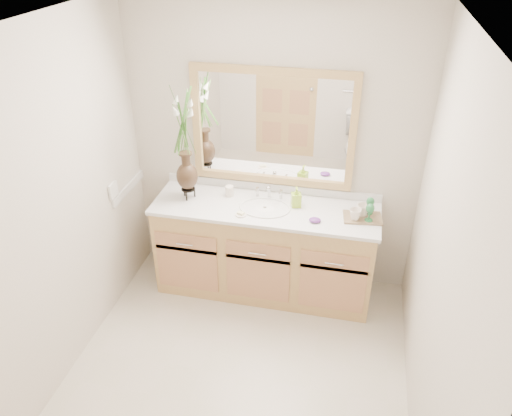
% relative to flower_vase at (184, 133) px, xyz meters
% --- Properties ---
extents(floor, '(2.60, 2.60, 0.00)m').
position_rel_flower_vase_xyz_m(floor, '(0.65, -1.03, -1.40)').
color(floor, beige).
rests_on(floor, ground).
extents(ceiling, '(2.40, 2.60, 0.02)m').
position_rel_flower_vase_xyz_m(ceiling, '(0.65, -1.03, 1.00)').
color(ceiling, white).
rests_on(ceiling, wall_back).
extents(wall_back, '(2.40, 0.02, 2.40)m').
position_rel_flower_vase_xyz_m(wall_back, '(0.65, 0.27, -0.20)').
color(wall_back, beige).
rests_on(wall_back, floor).
extents(wall_left, '(0.02, 2.60, 2.40)m').
position_rel_flower_vase_xyz_m(wall_left, '(-0.55, -1.03, -0.20)').
color(wall_left, beige).
rests_on(wall_left, floor).
extents(wall_right, '(0.02, 2.60, 2.40)m').
position_rel_flower_vase_xyz_m(wall_right, '(1.85, -1.03, -0.20)').
color(wall_right, beige).
rests_on(wall_right, floor).
extents(vanity, '(1.80, 0.55, 0.80)m').
position_rel_flower_vase_xyz_m(vanity, '(0.65, -0.01, -1.00)').
color(vanity, tan).
rests_on(vanity, floor).
extents(counter, '(1.84, 0.57, 0.03)m').
position_rel_flower_vase_xyz_m(counter, '(0.65, -0.01, -0.59)').
color(counter, white).
rests_on(counter, vanity).
extents(sink, '(0.38, 0.34, 0.23)m').
position_rel_flower_vase_xyz_m(sink, '(0.65, -0.03, -0.63)').
color(sink, white).
rests_on(sink, counter).
extents(mirror, '(1.32, 0.04, 0.97)m').
position_rel_flower_vase_xyz_m(mirror, '(0.65, 0.25, 0.00)').
color(mirror, white).
rests_on(mirror, wall_back).
extents(switch_plate, '(0.02, 0.12, 0.12)m').
position_rel_flower_vase_xyz_m(switch_plate, '(-0.53, -0.26, -0.42)').
color(switch_plate, white).
rests_on(switch_plate, wall_left).
extents(flower_vase, '(0.21, 0.21, 0.85)m').
position_rel_flower_vase_xyz_m(flower_vase, '(0.00, 0.00, 0.00)').
color(flower_vase, black).
rests_on(flower_vase, counter).
extents(tumbler, '(0.07, 0.07, 0.09)m').
position_rel_flower_vase_xyz_m(tumbler, '(0.33, 0.10, -0.53)').
color(tumbler, silver).
rests_on(tumbler, counter).
extents(soap_dish, '(0.09, 0.09, 0.03)m').
position_rel_flower_vase_xyz_m(soap_dish, '(0.49, -0.18, -0.56)').
color(soap_dish, silver).
rests_on(soap_dish, counter).
extents(soap_bottle, '(0.09, 0.09, 0.15)m').
position_rel_flower_vase_xyz_m(soap_bottle, '(0.89, 0.05, -0.50)').
color(soap_bottle, '#99C82F').
rests_on(soap_bottle, counter).
extents(purple_dish, '(0.09, 0.07, 0.03)m').
position_rel_flower_vase_xyz_m(purple_dish, '(1.07, -0.15, -0.56)').
color(purple_dish, '#5E297B').
rests_on(purple_dish, counter).
extents(tray, '(0.31, 0.23, 0.01)m').
position_rel_flower_vase_xyz_m(tray, '(1.43, -0.02, -0.57)').
color(tray, brown).
rests_on(tray, counter).
extents(mug_left, '(0.12, 0.11, 0.09)m').
position_rel_flower_vase_xyz_m(mug_left, '(1.37, -0.07, -0.51)').
color(mug_left, silver).
rests_on(mug_left, tray).
extents(mug_right, '(0.13, 0.13, 0.10)m').
position_rel_flower_vase_xyz_m(mug_right, '(1.43, 0.00, -0.51)').
color(mug_right, silver).
rests_on(mug_right, tray).
extents(goblet_front, '(0.07, 0.07, 0.15)m').
position_rel_flower_vase_xyz_m(goblet_front, '(1.47, -0.07, -0.46)').
color(goblet_front, '#236B38').
rests_on(goblet_front, tray).
extents(goblet_back, '(0.06, 0.06, 0.14)m').
position_rel_flower_vase_xyz_m(goblet_back, '(1.47, 0.04, -0.46)').
color(goblet_back, '#236B38').
rests_on(goblet_back, tray).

